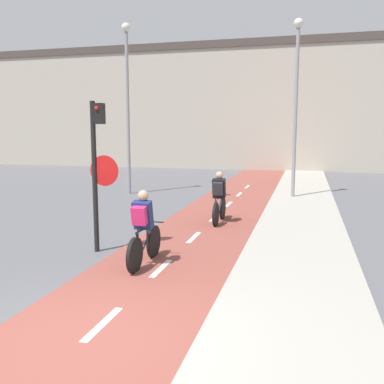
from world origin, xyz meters
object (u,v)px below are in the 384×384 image
(traffic_light_pole, at_px, (98,160))
(street_lamp_sidewalk, at_px, (296,91))
(street_lamp_far, at_px, (127,92))
(cyclist_near, at_px, (143,230))
(cyclist_far, at_px, (219,199))

(traffic_light_pole, distance_m, street_lamp_sidewalk, 10.05)
(traffic_light_pole, xyz_separation_m, street_lamp_far, (-2.87, 8.33, 2.21))
(street_lamp_sidewalk, height_order, cyclist_near, street_lamp_sidewalk)
(traffic_light_pole, height_order, street_lamp_sidewalk, street_lamp_sidewalk)
(cyclist_near, distance_m, cyclist_far, 4.32)
(traffic_light_pole, xyz_separation_m, cyclist_near, (1.31, -0.67, -1.32))
(cyclist_near, relative_size, cyclist_far, 1.03)
(cyclist_near, height_order, cyclist_far, cyclist_near)
(traffic_light_pole, height_order, street_lamp_far, street_lamp_far)
(street_lamp_far, relative_size, cyclist_far, 4.12)
(street_lamp_far, xyz_separation_m, street_lamp_sidewalk, (6.78, 0.67, -0.05))
(street_lamp_sidewalk, xyz_separation_m, cyclist_far, (-1.93, -5.40, -3.49))
(street_lamp_far, height_order, street_lamp_sidewalk, street_lamp_far)
(street_lamp_sidewalk, distance_m, cyclist_far, 6.71)
(street_lamp_far, relative_size, street_lamp_sidewalk, 1.01)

